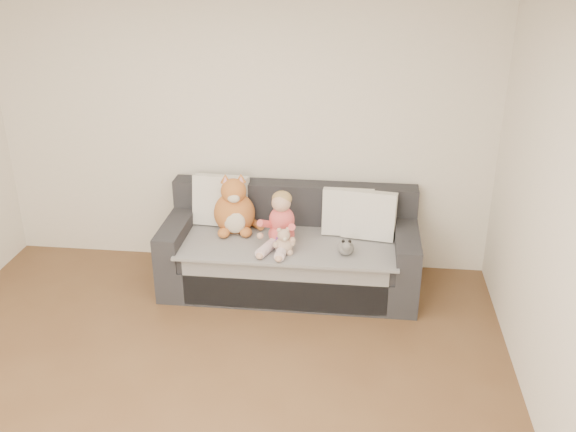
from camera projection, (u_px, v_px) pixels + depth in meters
The scene contains 10 objects.
room_shell at pixel (179, 227), 3.83m from camera, with size 5.00×5.00×5.00m.
sofa at pixel (290, 253), 5.67m from camera, with size 2.20×0.94×0.85m.
cushion_left at pixel (221, 200), 5.77m from camera, with size 0.50×0.25×0.47m.
cushion_right_back at pixel (348, 212), 5.58m from camera, with size 0.44×0.20×0.42m.
cushion_right_front at pixel (369, 215), 5.51m from camera, with size 0.48×0.26×0.43m.
toddler at pixel (280, 223), 5.37m from camera, with size 0.34×0.49×0.48m.
plush_cat at pixel (235, 210), 5.62m from camera, with size 0.45×0.42×0.56m.
teddy_bear at pixel (284, 243), 5.27m from camera, with size 0.18×0.15×0.24m.
plush_cow at pixel (346, 247), 5.26m from camera, with size 0.13×0.20×0.16m.
sippy_cup at pixel (278, 239), 5.41m from camera, with size 0.12×0.08×0.13m.
Camera 1 is at (1.05, -2.95, 2.93)m, focal length 40.00 mm.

